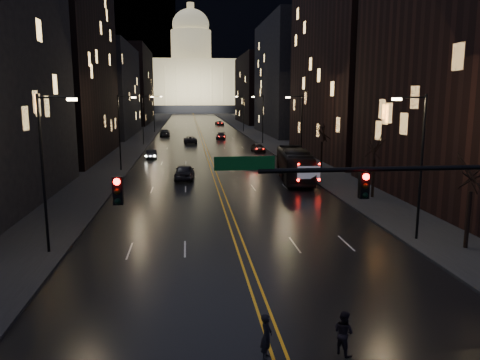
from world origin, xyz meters
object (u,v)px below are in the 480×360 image
object	(u,v)px
oncoming_car_b	(151,154)
pedestrian_a	(266,337)
oncoming_car_a	(184,172)
pedestrian_b	(343,332)
traffic_signal	(424,197)
receding_car_a	(250,162)
bus	(294,165)

from	to	relation	value
oncoming_car_b	pedestrian_a	distance (m)	53.40
oncoming_car_a	pedestrian_b	distance (m)	35.90
traffic_signal	oncoming_car_b	distance (m)	52.95
traffic_signal	receding_car_a	xyz separation A→B (m)	(-1.13, 41.80, -4.44)
bus	pedestrian_b	bearing A→B (deg)	-93.79
traffic_signal	receding_car_a	world-z (taller)	traffic_signal
oncoming_car_a	pedestrian_b	size ratio (longest dim) A/B	3.08
oncoming_car_b	traffic_signal	bearing A→B (deg)	100.03
bus	oncoming_car_b	distance (m)	25.20
receding_car_a	bus	bearing A→B (deg)	-71.02
traffic_signal	bus	xyz separation A→B (m)	(2.34, 31.77, -3.42)
oncoming_car_a	pedestrian_a	distance (m)	35.57
oncoming_car_a	traffic_signal	bearing A→B (deg)	110.14
bus	receding_car_a	distance (m)	10.67
oncoming_car_b	oncoming_car_a	bearing A→B (deg)	99.90
traffic_signal	pedestrian_b	size ratio (longest dim) A/B	10.85
pedestrian_a	oncoming_car_a	bearing A→B (deg)	27.58
oncoming_car_a	bus	bearing A→B (deg)	176.34
oncoming_car_a	pedestrian_a	size ratio (longest dim) A/B	3.04
pedestrian_b	traffic_signal	bearing A→B (deg)	-93.61
pedestrian_b	receding_car_a	bearing A→B (deg)	-35.43
oncoming_car_a	oncoming_car_b	bearing A→B (deg)	-70.06
pedestrian_a	pedestrian_b	world-z (taller)	pedestrian_a
oncoming_car_b	receding_car_a	size ratio (longest dim) A/B	1.03
receding_car_a	pedestrian_b	bearing A→B (deg)	-93.40
oncoming_car_b	pedestrian_b	xyz separation A→B (m)	(10.43, -52.84, 0.11)
receding_car_a	pedestrian_b	distance (m)	43.87
oncoming_car_a	receding_car_a	size ratio (longest dim) A/B	1.22
oncoming_car_a	receding_car_a	bearing A→B (deg)	-129.90
oncoming_car_a	pedestrian_a	xyz separation A→B (m)	(2.93, -35.45, -0.03)
receding_car_a	pedestrian_b	size ratio (longest dim) A/B	2.52
oncoming_car_b	pedestrian_a	bearing A→B (deg)	92.83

